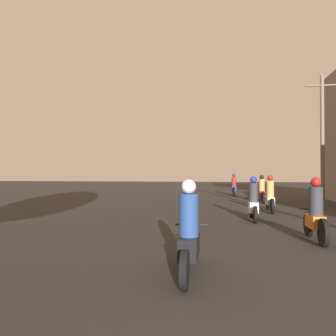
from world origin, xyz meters
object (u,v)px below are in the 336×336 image
at_px(motorcycle_white, 253,203).
at_px(motorcycle_blue, 234,187).
at_px(motorcycle_black, 189,237).
at_px(motorcycle_orange, 315,216).
at_px(motorcycle_silver, 270,197).
at_px(motorcycle_red, 262,192).
at_px(utility_pole_far, 322,137).

distance_m(motorcycle_white, motorcycle_blue, 12.30).
bearing_deg(motorcycle_black, motorcycle_orange, 56.70).
relative_size(motorcycle_black, motorcycle_silver, 1.07).
xyz_separation_m(motorcycle_orange, motorcycle_red, (0.03, 10.55, -0.01)).
xyz_separation_m(motorcycle_red, utility_pole_far, (2.86, -1.32, 2.88)).
distance_m(motorcycle_orange, motorcycle_red, 10.55).
height_order(motorcycle_black, motorcycle_blue, motorcycle_blue).
bearing_deg(motorcycle_white, utility_pole_far, 56.21).
distance_m(motorcycle_blue, utility_pole_far, 8.23).
xyz_separation_m(motorcycle_silver, motorcycle_blue, (-1.10, 9.72, 0.01)).
relative_size(motorcycle_silver, utility_pole_far, 0.29).
bearing_deg(motorcycle_silver, motorcycle_white, -101.11).
bearing_deg(motorcycle_orange, motorcycle_white, 99.72).
xyz_separation_m(motorcycle_silver, motorcycle_red, (0.22, 4.55, -0.01)).
bearing_deg(motorcycle_silver, motorcycle_blue, 105.58).
height_order(motorcycle_white, motorcycle_silver, motorcycle_silver).
distance_m(motorcycle_black, motorcycle_red, 13.94).
height_order(motorcycle_black, motorcycle_silver, motorcycle_black).
relative_size(motorcycle_red, utility_pole_far, 0.32).
xyz_separation_m(motorcycle_silver, utility_pole_far, (3.09, 3.23, 2.86)).
bearing_deg(motorcycle_white, motorcycle_black, -103.53).
bearing_deg(motorcycle_red, motorcycle_silver, -89.64).
relative_size(motorcycle_black, motorcycle_blue, 1.04).
relative_size(motorcycle_orange, motorcycle_silver, 0.99).
distance_m(motorcycle_white, utility_pole_far, 7.63).
height_order(motorcycle_black, utility_pole_far, utility_pole_far).
height_order(motorcycle_orange, motorcycle_red, motorcycle_orange).
relative_size(motorcycle_silver, motorcycle_red, 0.91).
relative_size(motorcycle_blue, utility_pole_far, 0.30).
bearing_deg(motorcycle_orange, motorcycle_red, 81.09).
xyz_separation_m(motorcycle_white, motorcycle_silver, (0.95, 2.58, 0.01)).
relative_size(motorcycle_white, motorcycle_silver, 1.01).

